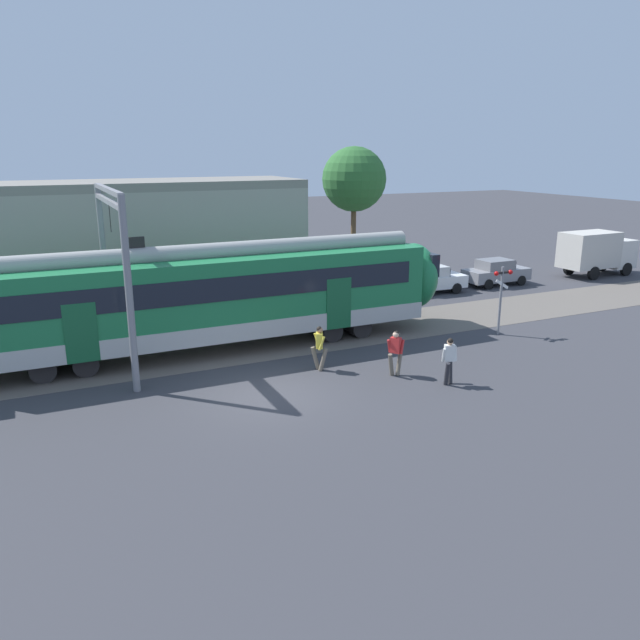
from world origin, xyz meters
The scene contains 11 objects.
ground_plane centered at (0.00, 0.00, 0.00)m, with size 160.00×160.00×0.00m, color #38383D.
pedestrian_yellow centered at (2.59, 1.44, 0.96)m, with size 0.57×0.65×1.67m.
pedestrian_red centered at (4.81, -0.22, 0.99)m, with size 0.71×0.50×1.67m.
pedestrian_white centered at (5.99, -1.75, 0.96)m, with size 0.65×0.57×1.67m.
parked_car_white centered at (13.62, 10.31, 0.78)m, with size 4.05×1.86×1.54m.
parked_car_grey centered at (18.39, 10.37, 0.78)m, with size 4.01×1.78×1.54m.
box_truck centered at (26.05, 9.91, 1.57)m, with size 5.28×2.17×2.82m.
catenary_gantry centered at (-3.82, 5.40, 4.31)m, with size 0.24×6.64×6.53m.
crossing_signal centered at (11.59, 2.20, 2.01)m, with size 0.96×0.22×3.00m.
background_building centered at (-4.69, 12.72, 3.21)m, with size 21.60×5.00×9.20m.
street_tree_right centered at (11.57, 15.63, 6.05)m, with size 3.86×3.86×8.01m.
Camera 1 is at (-6.60, -18.08, 7.84)m, focal length 35.00 mm.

